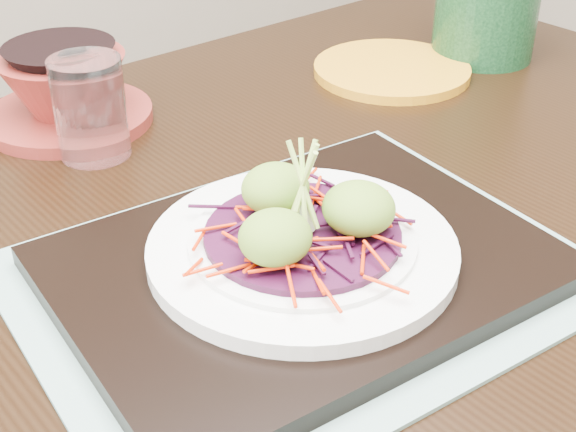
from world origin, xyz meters
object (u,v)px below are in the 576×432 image
dining_table (277,340)px  yellow_plate (392,70)px  white_plate (302,247)px  water_glass (90,108)px  serving_tray (302,265)px  terracotta_bowl_set (66,93)px

dining_table → yellow_plate: (0.31, 0.23, 0.11)m
white_plate → water_glass: water_glass is taller
dining_table → serving_tray: bearing=-107.5°
terracotta_bowl_set → dining_table: bearing=-78.4°
terracotta_bowl_set → water_glass: bearing=-92.2°
dining_table → terracotta_bowl_set: bearing=94.2°
white_plate → terracotta_bowl_set: terracotta_bowl_set is taller
terracotta_bowl_set → yellow_plate: bearing=-12.1°
serving_tray → terracotta_bowl_set: size_ratio=1.87×
white_plate → serving_tray: bearing=0.0°
white_plate → water_glass: (-0.06, 0.28, 0.02)m
water_glass → terracotta_bowl_set: bearing=87.8°
serving_tray → yellow_plate: (0.32, 0.29, -0.01)m
water_glass → terracotta_bowl_set: water_glass is taller
dining_table → terracotta_bowl_set: size_ratio=7.19×
dining_table → terracotta_bowl_set: (-0.06, 0.31, 0.14)m
white_plate → yellow_plate: size_ratio=1.25×
dining_table → serving_tray: size_ratio=3.84×
dining_table → serving_tray: serving_tray is taller
water_glass → terracotta_bowl_set: 0.09m
dining_table → yellow_plate: bearing=29.7°
white_plate → yellow_plate: bearing=41.9°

